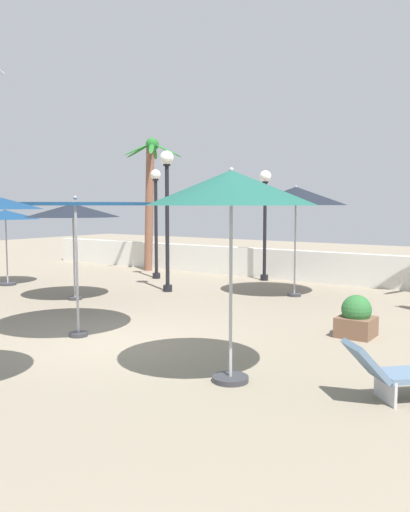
{
  "coord_description": "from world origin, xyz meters",
  "views": [
    {
      "loc": [
        7.31,
        -7.12,
        2.64
      ],
      "look_at": [
        0.0,
        3.43,
        1.4
      ],
      "focal_mm": 36.97,
      "sensor_mm": 36.0,
      "label": 1
    }
  ],
  "objects_px": {
    "patio_umbrella_0": "(231,189)",
    "palm_tree_0": "(150,190)",
    "patio_umbrella_4": "(296,196)",
    "lamp_post_0": "(156,212)",
    "patio_umbrella_3": "(73,211)",
    "patio_umbrella_1": "(5,216)",
    "planter": "(356,318)",
    "patio_umbrella_5": "(75,207)",
    "lamp_post_2": "(167,198)",
    "lamp_post_1": "(265,208)"
  },
  "relations": [
    {
      "from": "palm_tree_0",
      "to": "lamp_post_1",
      "type": "xyz_separation_m",
      "value": [
        5.09,
        0.17,
        -0.7
      ]
    },
    {
      "from": "patio_umbrella_4",
      "to": "patio_umbrella_5",
      "type": "distance_m",
      "value": 7.01
    },
    {
      "from": "patio_umbrella_4",
      "to": "patio_umbrella_5",
      "type": "relative_size",
      "value": 1.05
    },
    {
      "from": "patio_umbrella_4",
      "to": "lamp_post_0",
      "type": "relative_size",
      "value": 0.82
    },
    {
      "from": "palm_tree_0",
      "to": "lamp_post_1",
      "type": "relative_size",
      "value": 1.38
    },
    {
      "from": "patio_umbrella_1",
      "to": "lamp_post_1",
      "type": "height_order",
      "value": "lamp_post_1"
    },
    {
      "from": "lamp_post_1",
      "to": "lamp_post_0",
      "type": "bearing_deg",
      "value": -152.73
    },
    {
      "from": "patio_umbrella_0",
      "to": "palm_tree_0",
      "type": "xyz_separation_m",
      "value": [
        -9.78,
        9.59,
        0.38
      ]
    },
    {
      "from": "lamp_post_0",
      "to": "patio_umbrella_0",
      "type": "bearing_deg",
      "value": -44.45
    },
    {
      "from": "planter",
      "to": "lamp_post_1",
      "type": "bearing_deg",
      "value": 131.54
    },
    {
      "from": "patio_umbrella_1",
      "to": "lamp_post_1",
      "type": "xyz_separation_m",
      "value": [
        6.48,
        5.82,
        0.25
      ]
    },
    {
      "from": "patio_umbrella_1",
      "to": "lamp_post_0",
      "type": "height_order",
      "value": "lamp_post_0"
    },
    {
      "from": "patio_umbrella_4",
      "to": "lamp_post_0",
      "type": "height_order",
      "value": "lamp_post_0"
    },
    {
      "from": "patio_umbrella_1",
      "to": "lamp_post_2",
      "type": "bearing_deg",
      "value": 21.15
    },
    {
      "from": "patio_umbrella_4",
      "to": "palm_tree_0",
      "type": "height_order",
      "value": "palm_tree_0"
    },
    {
      "from": "patio_umbrella_5",
      "to": "planter",
      "type": "relative_size",
      "value": 3.6
    },
    {
      "from": "patio_umbrella_1",
      "to": "planter",
      "type": "xyz_separation_m",
      "value": [
        11.81,
        -0.19,
        -1.91
      ]
    },
    {
      "from": "patio_umbrella_4",
      "to": "patio_umbrella_5",
      "type": "height_order",
      "value": "patio_umbrella_4"
    },
    {
      "from": "patio_umbrella_3",
      "to": "lamp_post_1",
      "type": "relative_size",
      "value": 0.71
    },
    {
      "from": "patio_umbrella_3",
      "to": "lamp_post_0",
      "type": "relative_size",
      "value": 0.7
    },
    {
      "from": "patio_umbrella_5",
      "to": "patio_umbrella_1",
      "type": "bearing_deg",
      "value": 154.91
    },
    {
      "from": "lamp_post_0",
      "to": "lamp_post_1",
      "type": "distance_m",
      "value": 3.88
    },
    {
      "from": "patio_umbrella_0",
      "to": "patio_umbrella_4",
      "type": "distance_m",
      "value": 7.79
    },
    {
      "from": "palm_tree_0",
      "to": "planter",
      "type": "height_order",
      "value": "palm_tree_0"
    },
    {
      "from": "lamp_post_2",
      "to": "patio_umbrella_5",
      "type": "bearing_deg",
      "value": -69.56
    },
    {
      "from": "patio_umbrella_1",
      "to": "lamp_post_1",
      "type": "bearing_deg",
      "value": 41.94
    },
    {
      "from": "lamp_post_2",
      "to": "patio_umbrella_1",
      "type": "bearing_deg",
      "value": -158.85
    },
    {
      "from": "patio_umbrella_1",
      "to": "patio_umbrella_3",
      "type": "height_order",
      "value": "patio_umbrella_3"
    },
    {
      "from": "patio_umbrella_3",
      "to": "patio_umbrella_4",
      "type": "relative_size",
      "value": 0.85
    },
    {
      "from": "patio_umbrella_5",
      "to": "planter",
      "type": "height_order",
      "value": "patio_umbrella_5"
    },
    {
      "from": "patio_umbrella_5",
      "to": "palm_tree_0",
      "type": "relative_size",
      "value": 0.58
    },
    {
      "from": "patio_umbrella_5",
      "to": "lamp_post_1",
      "type": "height_order",
      "value": "lamp_post_1"
    },
    {
      "from": "patio_umbrella_4",
      "to": "planter",
      "type": "bearing_deg",
      "value": -49.98
    },
    {
      "from": "lamp_post_0",
      "to": "lamp_post_1",
      "type": "xyz_separation_m",
      "value": [
        3.45,
        1.78,
        0.14
      ]
    },
    {
      "from": "patio_umbrella_3",
      "to": "planter",
      "type": "height_order",
      "value": "patio_umbrella_3"
    },
    {
      "from": "patio_umbrella_5",
      "to": "lamp_post_2",
      "type": "distance_m",
      "value": 5.74
    },
    {
      "from": "patio_umbrella_0",
      "to": "patio_umbrella_5",
      "type": "xyz_separation_m",
      "value": [
        -3.98,
        0.58,
        -0.27
      ]
    },
    {
      "from": "lamp_post_2",
      "to": "palm_tree_0",
      "type": "bearing_deg",
      "value": 136.15
    },
    {
      "from": "lamp_post_1",
      "to": "lamp_post_2",
      "type": "distance_m",
      "value": 4.04
    },
    {
      "from": "palm_tree_0",
      "to": "lamp_post_2",
      "type": "distance_m",
      "value": 5.28
    },
    {
      "from": "patio_umbrella_4",
      "to": "lamp_post_2",
      "type": "xyz_separation_m",
      "value": [
        -3.56,
        -1.46,
        -0.02
      ]
    },
    {
      "from": "lamp_post_1",
      "to": "planter",
      "type": "relative_size",
      "value": 4.52
    },
    {
      "from": "lamp_post_0",
      "to": "planter",
      "type": "distance_m",
      "value": 9.95
    },
    {
      "from": "patio_umbrella_4",
      "to": "planter",
      "type": "xyz_separation_m",
      "value": [
        3.07,
        -3.65,
        -2.51
      ]
    },
    {
      "from": "patio_umbrella_0",
      "to": "patio_umbrella_1",
      "type": "xyz_separation_m",
      "value": [
        -11.16,
        3.94,
        -0.57
      ]
    },
    {
      "from": "patio_umbrella_4",
      "to": "lamp_post_0",
      "type": "distance_m",
      "value": 5.76
    },
    {
      "from": "lamp_post_2",
      "to": "patio_umbrella_4",
      "type": "bearing_deg",
      "value": 22.26
    },
    {
      "from": "patio_umbrella_1",
      "to": "patio_umbrella_4",
      "type": "xyz_separation_m",
      "value": [
        8.74,
        3.46,
        0.6
      ]
    },
    {
      "from": "patio_umbrella_1",
      "to": "patio_umbrella_4",
      "type": "relative_size",
      "value": 0.79
    },
    {
      "from": "lamp_post_0",
      "to": "palm_tree_0",
      "type": "bearing_deg",
      "value": 135.56
    }
  ]
}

